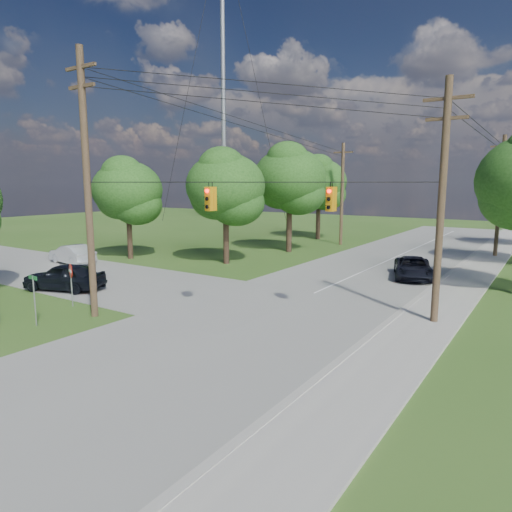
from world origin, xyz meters
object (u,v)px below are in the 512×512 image
Objects in this scene: pole_north_e at (500,196)px; car_cross_dark at (64,276)px; car_main_north at (413,268)px; car_cross_silver at (72,254)px; pole_sw at (87,182)px; do_not_enter_sign at (71,275)px; pole_north_w at (342,193)px; pole_ne at (442,200)px.

car_cross_dark is at bearing -125.18° from pole_north_e.
car_cross_dark reaches higher than car_main_north.
car_cross_dark reaches higher than car_cross_silver.
do_not_enter_sign is at bearing 168.79° from pole_sw.
pole_north_w is 4.58× the size of do_not_enter_sign.
pole_ne is 4.81× the size of do_not_enter_sign.
car_main_north is at bearing 118.61° from car_cross_silver.
car_cross_silver is (-7.26, 5.52, -0.05)m from car_cross_dark.
pole_north_e is 2.04× the size of car_main_north.
pole_sw is 15.51m from pole_ne.
pole_ne reaches higher than do_not_enter_sign.
do_not_enter_sign is (10.63, -7.35, 0.82)m from car_cross_silver.
do_not_enter_sign is (-12.48, -16.43, 0.89)m from car_main_north.
pole_ne is (13.50, 7.60, -0.76)m from pole_sw.
pole_ne reaches higher than pole_north_w.
pole_ne is at bearing 85.62° from car_cross_dark.
do_not_enter_sign reaches higher than car_main_north.
pole_sw is 1.20× the size of pole_north_e.
do_not_enter_sign is at bearing -145.46° from car_main_north.
car_cross_silver is 2.08× the size of do_not_enter_sign.
pole_sw is 32.55m from pole_north_e.
do_not_enter_sign reaches higher than car_cross_dark.
car_main_north is 2.25× the size of do_not_enter_sign.
pole_north_e is 33.67m from car_cross_dark.
pole_ne reaches higher than car_cross_silver.
car_cross_dark is 1.03× the size of car_cross_silver.
pole_north_e is (-0.00, 22.00, -0.34)m from pole_ne.
pole_ne reaches higher than car_cross_dark.
pole_sw is at bearing -150.62° from pole_ne.
car_cross_silver is at bearing 148.96° from pole_sw.
pole_north_w is (-13.90, 22.00, -0.34)m from pole_ne.
pole_ne is 2.14× the size of car_main_north.
pole_sw is 5.22m from do_not_enter_sign.
pole_ne is 2.24× the size of car_cross_dark.
car_cross_dark is (-5.74, 2.30, -5.40)m from pole_sw.
pole_north_e is at bearing 56.76° from car_main_north.
car_main_north is at bearing -104.99° from pole_north_e.
car_cross_silver is at bearing -120.06° from pole_north_w.
car_cross_dark is at bearing -155.58° from car_main_north.
pole_sw is at bearing 12.44° from do_not_enter_sign.
car_main_north is (10.10, 16.90, -5.52)m from pole_sw.
do_not_enter_sign is (-2.38, 0.47, -4.62)m from pole_sw.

